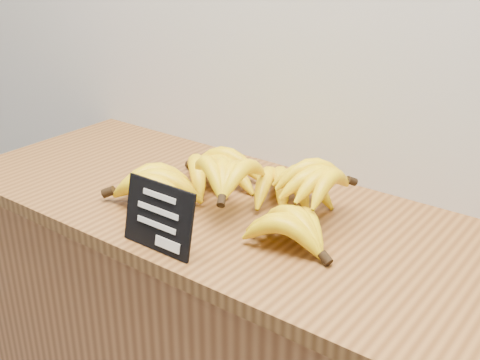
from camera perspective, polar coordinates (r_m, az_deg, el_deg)
counter_top at (r=1.25m, az=1.38°, el=-3.67°), size 1.43×0.54×0.03m
chalkboard_sign at (r=1.10m, az=-7.75°, el=-3.50°), size 0.16×0.03×0.12m
banana_pile at (r=1.25m, az=-0.03°, el=-0.54°), size 0.53×0.40×0.12m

